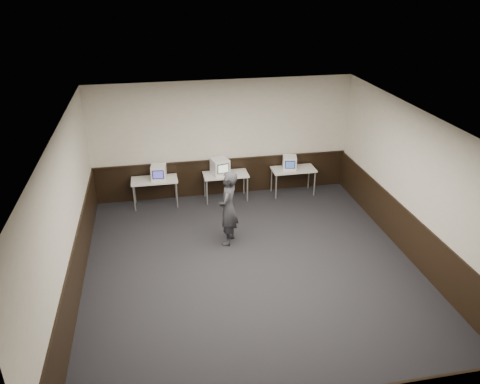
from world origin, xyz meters
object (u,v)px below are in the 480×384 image
emac_left (159,172)px  person (228,208)px  desk_right (293,171)px  desk_center (226,176)px  emac_center (220,166)px  emac_right (290,163)px  desk_left (155,182)px

emac_left → person: 2.67m
desk_right → emac_left: (-3.67, -0.01, 0.27)m
desk_center → desk_right: same height
emac_center → desk_center: bearing=-25.5°
emac_right → desk_right: bearing=6.0°
desk_right → emac_left: 3.68m
desk_right → emac_right: (-0.12, 0.01, 0.26)m
emac_right → person: size_ratio=0.26×
desk_right → person: person is taller
desk_right → emac_right: emac_right is taller
desk_left → desk_center: same height
desk_center → person: bearing=-97.8°
desk_right → emac_left: emac_left is taller
desk_left → emac_left: 0.30m
desk_center → emac_center: size_ratio=2.24×
emac_left → desk_right: bearing=5.9°
emac_left → emac_right: bearing=6.1°
desk_right → person: (-2.21, -2.24, 0.20)m
emac_center → emac_left: bearing=168.1°
desk_center → person: 2.27m
desk_right → emac_center: (-2.04, 0.03, 0.29)m
desk_center → person: size_ratio=0.68×
emac_center → person: bearing=-107.4°
desk_right → emac_right: 0.28m
person → emac_left: bearing=-122.2°
desk_center → emac_left: bearing=-179.7°
emac_left → desk_center: bearing=6.0°
desk_right → desk_left: bearing=180.0°
desk_center → person: (-0.31, -2.24, 0.20)m
emac_right → person: (-2.09, -2.25, -0.05)m
desk_right → emac_right: size_ratio=2.61×
emac_right → desk_center: bearing=-166.7°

